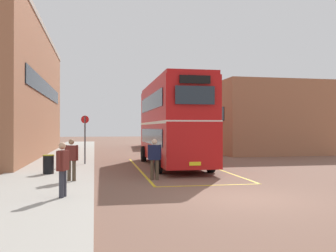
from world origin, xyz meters
TOP-DOWN VIEW (x-y plane):
  - ground_plane at (0.00, 14.40)m, footprint 135.60×135.60m
  - sidewalk_left at (-6.50, 16.80)m, footprint 4.00×57.60m
  - brick_building_left at (-11.07, 18.41)m, footprint 6.07×22.86m
  - depot_building_right at (9.94, 22.06)m, footprint 8.94×14.46m
  - double_decker_bus at (-0.13, 9.71)m, footprint 3.01×10.28m
  - single_deck_bus at (2.35, 30.44)m, footprint 3.32×10.15m
  - pedestrian_boarding at (-2.02, 4.48)m, footprint 0.55×0.37m
  - pedestrian_waiting_near at (-5.35, 3.86)m, footprint 0.51×0.37m
  - pedestrian_waiting_far at (-5.40, 0.49)m, footprint 0.35×0.53m
  - litter_bin at (-6.49, 6.32)m, footprint 0.50×0.50m
  - bus_stop_sign at (-5.02, 10.60)m, footprint 0.44×0.08m
  - bay_marking_yellow at (-0.14, 7.79)m, footprint 4.46×12.31m

SIDE VIEW (x-z plane):
  - ground_plane at x=0.00m, z-range 0.00..0.00m
  - bay_marking_yellow at x=-0.14m, z-range 0.00..0.01m
  - sidewalk_left at x=-6.50m, z-range 0.00..0.14m
  - litter_bin at x=-6.49m, z-range 0.14..0.99m
  - pedestrian_boarding at x=-2.02m, z-range 0.14..1.85m
  - pedestrian_waiting_near at x=-5.35m, z-range 0.26..1.86m
  - pedestrian_waiting_far at x=-5.40m, z-range 0.26..1.87m
  - single_deck_bus at x=2.35m, z-range 0.13..3.15m
  - bus_stop_sign at x=-5.02m, z-range 0.41..3.15m
  - double_decker_bus at x=-0.13m, z-range 0.14..4.89m
  - depot_building_right at x=9.94m, z-range 0.00..5.99m
  - brick_building_left at x=-11.07m, z-range 0.00..9.63m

